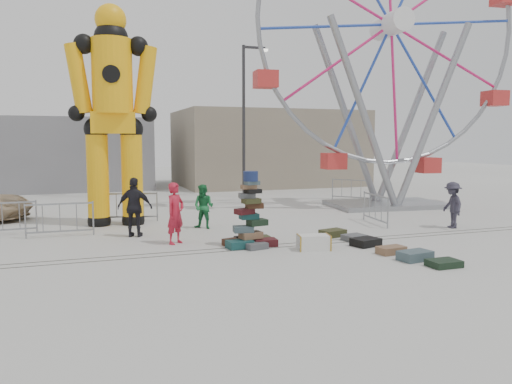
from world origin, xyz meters
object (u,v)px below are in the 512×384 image
object	(u,v)px
suitcase_tower	(250,225)
barricade_wheel_front	(375,209)
barricade_dummy_b	(60,220)
ferris_wheel	(391,49)
pedestrian_green	(204,207)
lamp_post_right	(245,113)
barricade_wheel_back	(351,190)
barricade_dummy_a	(2,219)
crash_test_dummy	(113,107)
pedestrian_black	(135,207)
lamp_post_left	(106,113)
pedestrian_grey	(452,205)
pedestrian_red	(175,213)
steamer_trunk	(314,242)
barricade_dummy_c	(130,207)

from	to	relation	value
suitcase_tower	barricade_wheel_front	xyz separation A→B (m)	(5.56, 2.12, -0.06)
barricade_dummy_b	barricade_wheel_front	world-z (taller)	same
ferris_wheel	pedestrian_green	bearing A→B (deg)	-157.11
lamp_post_right	barricade_wheel_back	xyz separation A→B (m)	(4.52, -3.36, -3.93)
ferris_wheel	barricade_wheel_back	bearing A→B (deg)	104.83
barricade_dummy_a	barricade_dummy_b	distance (m)	1.94
ferris_wheel	crash_test_dummy	bearing A→B (deg)	-169.09
barricade_dummy_a	pedestrian_black	bearing A→B (deg)	-25.81
lamp_post_left	barricade_wheel_back	bearing A→B (deg)	-24.96
barricade_wheel_front	pedestrian_green	xyz separation A→B (m)	(-6.15, 1.12, 0.22)
pedestrian_green	pedestrian_grey	size ratio (longest dim) A/B	0.95
lamp_post_left	pedestrian_black	world-z (taller)	lamp_post_left
barricade_wheel_front	pedestrian_red	bearing A→B (deg)	106.16
steamer_trunk	pedestrian_red	bearing A→B (deg)	160.63
barricade_dummy_b	pedestrian_grey	xyz separation A→B (m)	(12.81, -2.81, 0.26)
suitcase_tower	pedestrian_grey	world-z (taller)	suitcase_tower
barricade_wheel_front	crash_test_dummy	bearing A→B (deg)	79.99
pedestrian_green	lamp_post_left	bearing A→B (deg)	143.99
barricade_wheel_front	pedestrian_green	size ratio (longest dim) A/B	1.31
lamp_post_left	crash_test_dummy	world-z (taller)	lamp_post_left
ferris_wheel	suitcase_tower	bearing A→B (deg)	-139.21
barricade_dummy_b	crash_test_dummy	bearing A→B (deg)	43.87
barricade_dummy_a	barricade_dummy_c	distance (m)	4.39
pedestrian_black	pedestrian_grey	world-z (taller)	pedestrian_black
steamer_trunk	barricade_dummy_b	world-z (taller)	barricade_dummy_b
lamp_post_left	pedestrian_green	xyz separation A→B (m)	(2.61, -10.70, -3.72)
ferris_wheel	barricade_dummy_c	size ratio (longest dim) A/B	7.23
lamp_post_left	barricade_dummy_a	bearing A→B (deg)	-111.06
suitcase_tower	barricade_wheel_front	size ratio (longest dim) A/B	1.08
lamp_post_left	barricade_wheel_front	xyz separation A→B (m)	(8.75, -11.82, -3.93)
ferris_wheel	barricade_dummy_c	xyz separation A→B (m)	(-11.55, -0.44, -6.57)
suitcase_tower	barricade_dummy_c	xyz separation A→B (m)	(-2.84, 5.63, -0.06)
lamp_post_right	suitcase_tower	xyz separation A→B (m)	(-3.81, -11.94, -3.88)
lamp_post_left	pedestrian_black	distance (m)	11.95
pedestrian_red	lamp_post_left	bearing A→B (deg)	56.32
crash_test_dummy	barricade_wheel_front	world-z (taller)	crash_test_dummy
barricade_dummy_b	pedestrian_green	bearing A→B (deg)	-0.14
steamer_trunk	pedestrian_grey	world-z (taller)	pedestrian_grey
lamp_post_right	barricade_dummy_a	xyz separation A→B (m)	(-10.77, -7.79, -3.93)
suitcase_tower	barricade_dummy_c	bearing A→B (deg)	113.47
suitcase_tower	barricade_wheel_back	xyz separation A→B (m)	(8.32, 8.58, -0.06)
lamp_post_left	pedestrian_green	size ratio (longest dim) A/B	5.22
lamp_post_left	barricade_wheel_front	bearing A→B (deg)	-53.48
pedestrian_red	suitcase_tower	bearing A→B (deg)	-66.88
barricade_dummy_b	barricade_wheel_front	xyz separation A→B (m)	(10.78, -1.17, 0.00)
barricade_dummy_a	crash_test_dummy	bearing A→B (deg)	10.03
steamer_trunk	barricade_dummy_b	distance (m)	8.02
ferris_wheel	pedestrian_grey	xyz separation A→B (m)	(-1.12, -5.59, -6.31)
lamp_post_left	crash_test_dummy	distance (m)	8.93
barricade_dummy_b	barricade_wheel_back	bearing A→B (deg)	21.86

